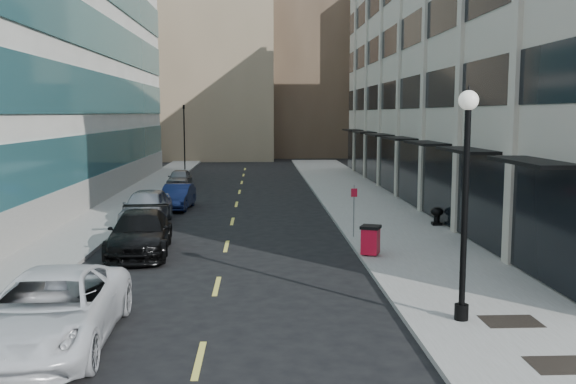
{
  "coord_description": "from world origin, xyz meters",
  "views": [
    {
      "loc": [
        1.32,
        -11.43,
        5.32
      ],
      "look_at": [
        2.43,
        12.7,
        2.35
      ],
      "focal_mm": 40.0,
      "sensor_mm": 36.0,
      "label": 1
    }
  ],
  "objects": [
    {
      "name": "car_grey_sedan",
      "position": [
        -4.4,
        35.0,
        0.65
      ],
      "size": [
        1.65,
        3.87,
        1.31
      ],
      "primitive_type": "imported",
      "rotation": [
        0.0,
        0.0,
        -0.03
      ],
      "color": "slate",
      "rests_on": "ground"
    },
    {
      "name": "sidewalk_right",
      "position": [
        7.5,
        20.0,
        0.07
      ],
      "size": [
        5.0,
        80.0,
        0.15
      ],
      "primitive_type": "cube",
      "color": "gray",
      "rests_on": "ground"
    },
    {
      "name": "car_white_van",
      "position": [
        -3.46,
        2.99,
        0.85
      ],
      "size": [
        2.97,
        6.17,
        1.69
      ],
      "primitive_type": "imported",
      "rotation": [
        0.0,
        0.0,
        0.03
      ],
      "color": "silver",
      "rests_on": "ground"
    },
    {
      "name": "skyline_brown",
      "position": [
        8.0,
        72.0,
        17.0
      ],
      "size": [
        12.0,
        16.0,
        34.0
      ],
      "primitive_type": "cube",
      "color": "brown",
      "rests_on": "ground"
    },
    {
      "name": "road_centerline",
      "position": [
        0.0,
        17.0,
        0.01
      ],
      "size": [
        0.15,
        68.2,
        0.01
      ],
      "color": "#D8CC4C",
      "rests_on": "ground"
    },
    {
      "name": "car_silver_sedan",
      "position": [
        -4.09,
        19.39,
        0.85
      ],
      "size": [
        2.1,
        5.03,
        1.7
      ],
      "primitive_type": "imported",
      "rotation": [
        0.0,
        0.0,
        -0.02
      ],
      "color": "gray",
      "rests_on": "ground"
    },
    {
      "name": "traffic_signal",
      "position": [
        -5.5,
        48.0,
        5.72
      ],
      "size": [
        0.66,
        0.66,
        6.98
      ],
      "color": "black",
      "rests_on": "ground"
    },
    {
      "name": "grate_far",
      "position": [
        7.6,
        3.8,
        0.15
      ],
      "size": [
        1.4,
        1.0,
        0.01
      ],
      "primitive_type": "cube",
      "color": "black",
      "rests_on": "sidewalk_right"
    },
    {
      "name": "building_right",
      "position": [
        16.94,
        26.99,
        8.99
      ],
      "size": [
        15.3,
        46.5,
        18.25
      ],
      "color": "#B0A595",
      "rests_on": "ground"
    },
    {
      "name": "urn_planter",
      "position": [
        9.6,
        17.68,
        0.66
      ],
      "size": [
        0.61,
        0.61,
        0.84
      ],
      "rotation": [
        0.0,
        0.0,
        -0.08
      ],
      "color": "black",
      "rests_on": "sidewalk_right"
    },
    {
      "name": "trash_bin",
      "position": [
        5.4,
        11.5,
        0.74
      ],
      "size": [
        0.88,
        0.88,
        1.1
      ],
      "rotation": [
        0.0,
        0.0,
        -0.4
      ],
      "color": "red",
      "rests_on": "sidewalk_right"
    },
    {
      "name": "grate_mid",
      "position": [
        7.6,
        1.0,
        0.15
      ],
      "size": [
        1.4,
        1.0,
        0.01
      ],
      "primitive_type": "cube",
      "color": "black",
      "rests_on": "sidewalk_right"
    },
    {
      "name": "skyline_tan_far",
      "position": [
        -14.0,
        78.0,
        11.0
      ],
      "size": [
        12.0,
        14.0,
        22.0
      ],
      "primitive_type": "cube",
      "color": "#8E785D",
      "rests_on": "ground"
    },
    {
      "name": "car_blue_sedan",
      "position": [
        -3.24,
        24.32,
        0.69
      ],
      "size": [
        1.72,
        4.27,
        1.38
      ],
      "primitive_type": "imported",
      "rotation": [
        0.0,
        0.0,
        -0.06
      ],
      "color": "#131E4A",
      "rests_on": "ground"
    },
    {
      "name": "lamppost",
      "position": [
        6.4,
        4.0,
        3.59
      ],
      "size": [
        0.49,
        0.49,
        5.86
      ],
      "color": "black",
      "rests_on": "sidewalk_right"
    },
    {
      "name": "skyline_stone",
      "position": [
        18.0,
        66.0,
        10.0
      ],
      "size": [
        10.0,
        14.0,
        20.0
      ],
      "primitive_type": "cube",
      "color": "#B0A595",
      "rests_on": "ground"
    },
    {
      "name": "skyline_tan_near",
      "position": [
        -4.0,
        68.0,
        14.0
      ],
      "size": [
        14.0,
        18.0,
        28.0
      ],
      "primitive_type": "cube",
      "color": "#8E785D",
      "rests_on": "ground"
    },
    {
      "name": "sign_post",
      "position": [
        5.3,
        14.99,
        1.58
      ],
      "size": [
        0.26,
        0.06,
        2.2
      ],
      "rotation": [
        0.0,
        0.0,
        0.0
      ],
      "color": "slate",
      "rests_on": "sidewalk_right"
    },
    {
      "name": "car_black_pickup",
      "position": [
        -3.2,
        12.76,
        0.8
      ],
      "size": [
        2.66,
        5.66,
        1.6
      ],
      "primitive_type": "imported",
      "rotation": [
        0.0,
        0.0,
        0.08
      ],
      "color": "black",
      "rests_on": "ground"
    },
    {
      "name": "sidewalk_left",
      "position": [
        -6.5,
        20.0,
        0.07
      ],
      "size": [
        3.0,
        80.0,
        0.15
      ],
      "primitive_type": "cube",
      "color": "gray",
      "rests_on": "ground"
    }
  ]
}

